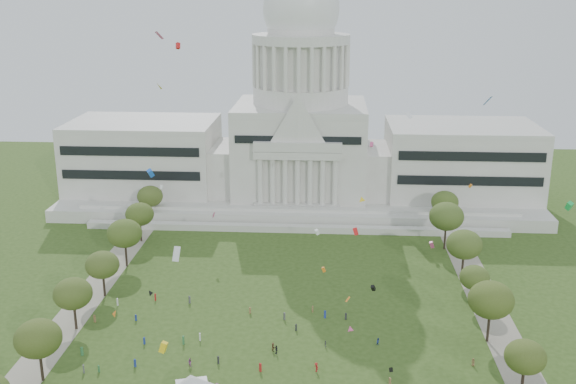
% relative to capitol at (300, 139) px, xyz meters
% --- Properties ---
extents(ground, '(400.00, 400.00, 0.00)m').
position_rel_capitol_xyz_m(ground, '(0.00, -113.59, -22.30)').
color(ground, '#2F4818').
rests_on(ground, ground).
extents(capitol, '(160.00, 64.50, 91.30)m').
position_rel_capitol_xyz_m(capitol, '(0.00, 0.00, 0.00)').
color(capitol, beige).
rests_on(capitol, ground).
extents(path_left, '(8.00, 160.00, 0.04)m').
position_rel_capitol_xyz_m(path_left, '(-48.00, -83.59, -22.28)').
color(path_left, gray).
rests_on(path_left, ground).
extents(path_right, '(8.00, 160.00, 0.04)m').
position_rel_capitol_xyz_m(path_right, '(48.00, -83.59, -22.28)').
color(path_right, gray).
rests_on(path_right, ground).
extents(row_tree_l_1, '(8.86, 8.86, 12.59)m').
position_rel_capitol_xyz_m(row_tree_l_1, '(-44.07, -116.55, -13.34)').
color(row_tree_l_1, black).
rests_on(row_tree_l_1, ground).
extents(row_tree_r_1, '(7.58, 7.58, 10.78)m').
position_rel_capitol_xyz_m(row_tree_r_1, '(46.22, -115.34, -14.64)').
color(row_tree_r_1, black).
rests_on(row_tree_r_1, ground).
extents(row_tree_l_2, '(8.42, 8.42, 11.97)m').
position_rel_capitol_xyz_m(row_tree_l_2, '(-45.04, -96.29, -13.79)').
color(row_tree_l_2, black).
rests_on(row_tree_l_2, ground).
extents(row_tree_r_2, '(9.55, 9.55, 13.58)m').
position_rel_capitol_xyz_m(row_tree_r_2, '(44.17, -96.15, -12.64)').
color(row_tree_r_2, black).
rests_on(row_tree_r_2, ground).
extents(row_tree_l_3, '(8.12, 8.12, 11.55)m').
position_rel_capitol_xyz_m(row_tree_l_3, '(-44.09, -79.67, -14.09)').
color(row_tree_l_3, black).
rests_on(row_tree_l_3, ground).
extents(row_tree_r_3, '(7.01, 7.01, 9.98)m').
position_rel_capitol_xyz_m(row_tree_r_3, '(44.40, -79.10, -15.21)').
color(row_tree_r_3, black).
rests_on(row_tree_r_3, ground).
extents(row_tree_l_4, '(9.29, 9.29, 13.21)m').
position_rel_capitol_xyz_m(row_tree_l_4, '(-44.08, -61.17, -12.90)').
color(row_tree_l_4, black).
rests_on(row_tree_l_4, ground).
extents(row_tree_r_4, '(9.19, 9.19, 13.06)m').
position_rel_capitol_xyz_m(row_tree_r_4, '(44.76, -63.55, -13.01)').
color(row_tree_r_4, black).
rests_on(row_tree_r_4, ground).
extents(row_tree_l_5, '(8.33, 8.33, 11.85)m').
position_rel_capitol_xyz_m(row_tree_l_5, '(-45.22, -42.58, -13.88)').
color(row_tree_l_5, black).
rests_on(row_tree_l_5, ground).
extents(row_tree_r_5, '(9.82, 9.82, 13.96)m').
position_rel_capitol_xyz_m(row_tree_r_5, '(43.49, -43.40, -12.37)').
color(row_tree_r_5, black).
rests_on(row_tree_r_5, ground).
extents(row_tree_l_6, '(8.19, 8.19, 11.64)m').
position_rel_capitol_xyz_m(row_tree_l_6, '(-46.87, -24.45, -14.02)').
color(row_tree_l_6, black).
rests_on(row_tree_l_6, ground).
extents(row_tree_r_6, '(8.42, 8.42, 11.97)m').
position_rel_capitol_xyz_m(row_tree_r_6, '(45.96, -25.46, -13.79)').
color(row_tree_r_6, black).
rests_on(row_tree_r_6, ground).
extents(event_tent, '(10.06, 10.06, 4.54)m').
position_rel_capitol_xyz_m(event_tent, '(-14.22, -120.76, -18.78)').
color(event_tent, '#4C4C4C').
rests_on(event_tent, ground).
extents(person_0, '(0.95, 0.93, 1.65)m').
position_rel_capitol_xyz_m(person_0, '(39.20, -106.22, -21.47)').
color(person_0, olive).
rests_on(person_0, ground).
extents(person_2, '(0.90, 0.90, 1.62)m').
position_rel_capitol_xyz_m(person_2, '(20.92, -99.18, -21.49)').
color(person_2, navy).
rests_on(person_2, ground).
extents(person_3, '(1.25, 1.40, 1.95)m').
position_rel_capitol_xyz_m(person_3, '(8.11, -110.25, -21.32)').
color(person_3, '#B21E1E').
rests_on(person_3, ground).
extents(person_4, '(1.03, 1.26, 1.89)m').
position_rel_capitol_xyz_m(person_4, '(-0.22, -103.96, -21.35)').
color(person_4, '#26262B').
rests_on(person_4, ground).
extents(person_5, '(1.37, 1.88, 1.89)m').
position_rel_capitol_xyz_m(person_5, '(-0.98, -102.95, -21.35)').
color(person_5, olive).
rests_on(person_5, ground).
extents(person_8, '(0.98, 0.79, 1.74)m').
position_rel_capitol_xyz_m(person_8, '(-16.96, -109.80, -21.43)').
color(person_8, '#994C8C').
rests_on(person_8, ground).
extents(person_10, '(0.67, 0.97, 1.51)m').
position_rel_capitol_xyz_m(person_10, '(9.84, -100.71, -21.54)').
color(person_10, '#4C4C51').
rests_on(person_10, ground).
extents(distant_crowd, '(64.60, 37.82, 1.90)m').
position_rel_capitol_xyz_m(distant_crowd, '(-16.97, -98.54, -21.44)').
color(distant_crowd, '#33723F').
rests_on(distant_crowd, ground).
extents(kite_swarm, '(97.66, 99.52, 60.64)m').
position_rel_capitol_xyz_m(kite_swarm, '(-1.06, -104.86, 4.56)').
color(kite_swarm, orange).
rests_on(kite_swarm, ground).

